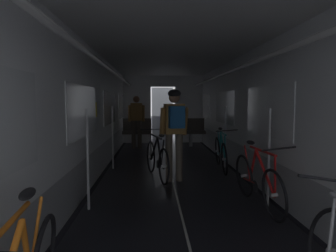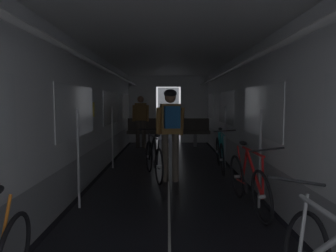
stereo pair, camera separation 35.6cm
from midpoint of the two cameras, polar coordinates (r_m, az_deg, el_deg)
train_car_shell at (r=5.68m, az=1.85°, el=6.60°), size 3.14×12.34×2.57m
bench_seat_far_left at (r=10.21m, az=-4.10°, el=-0.68°), size 0.98×0.51×0.95m
bench_seat_far_right at (r=10.25m, az=5.99°, el=-0.67°), size 0.98×0.51×0.95m
bicycle_teal at (r=6.76m, az=11.16°, el=-5.01°), size 0.44×1.69×0.95m
bicycle_red at (r=4.48m, az=16.96°, el=-10.03°), size 0.44×1.69×0.95m
person_cyclist_aisle at (r=5.62m, az=2.17°, el=0.23°), size 0.56×0.44×1.73m
bicycle_black_in_aisle at (r=5.97m, az=-1.11°, el=-6.17°), size 0.56×1.65×0.94m
person_standing_near_bench at (r=9.81m, az=-4.25°, el=1.50°), size 0.53×0.23×1.69m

